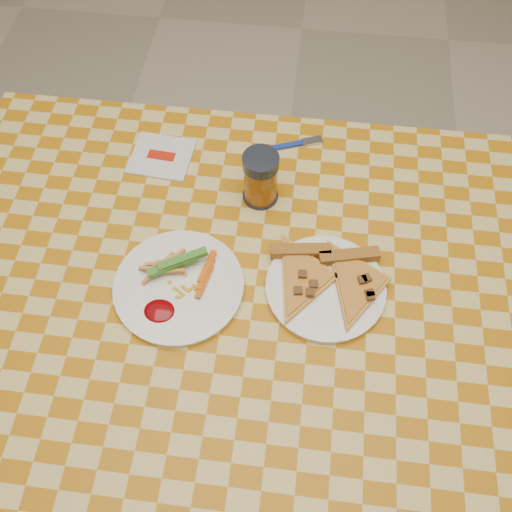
{
  "coord_description": "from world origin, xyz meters",
  "views": [
    {
      "loc": [
        0.06,
        -0.5,
        1.68
      ],
      "look_at": [
        -0.01,
        0.05,
        0.78
      ],
      "focal_mm": 40.0,
      "sensor_mm": 36.0,
      "label": 1
    }
  ],
  "objects_px": {
    "plate_right": "(325,288)",
    "plate_left": "(179,287)",
    "table": "(255,304)",
    "drink_glass": "(261,178)"
  },
  "relations": [
    {
      "from": "plate_right",
      "to": "plate_left",
      "type": "bearing_deg",
      "value": -173.77
    },
    {
      "from": "plate_right",
      "to": "drink_glass",
      "type": "xyz_separation_m",
      "value": [
        -0.14,
        0.2,
        0.05
      ]
    },
    {
      "from": "plate_left",
      "to": "plate_right",
      "type": "height_order",
      "value": "same"
    },
    {
      "from": "table",
      "to": "plate_left",
      "type": "xyz_separation_m",
      "value": [
        -0.14,
        -0.02,
        0.08
      ]
    },
    {
      "from": "table",
      "to": "plate_right",
      "type": "xyz_separation_m",
      "value": [
        0.13,
        0.01,
        0.08
      ]
    },
    {
      "from": "table",
      "to": "drink_glass",
      "type": "bearing_deg",
      "value": 94.12
    },
    {
      "from": "table",
      "to": "drink_glass",
      "type": "relative_size",
      "value": 10.88
    },
    {
      "from": "plate_left",
      "to": "plate_right",
      "type": "bearing_deg",
      "value": 6.23
    },
    {
      "from": "table",
      "to": "plate_left",
      "type": "height_order",
      "value": "plate_left"
    },
    {
      "from": "table",
      "to": "plate_right",
      "type": "relative_size",
      "value": 5.92
    }
  ]
}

